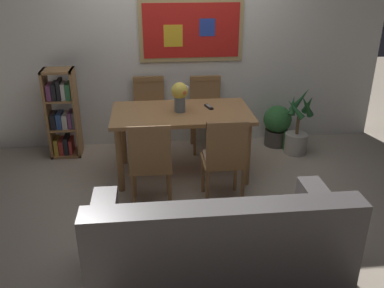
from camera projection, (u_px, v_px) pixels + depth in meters
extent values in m
plane|color=tan|center=(188.00, 188.00, 4.44)|extent=(12.00, 12.00, 0.00)
cube|color=silver|center=(177.00, 42.00, 5.12)|extent=(5.20, 0.10, 2.60)
cube|color=tan|center=(191.00, 31.00, 5.01)|extent=(1.26, 0.02, 0.74)
cube|color=red|center=(191.00, 31.00, 5.00)|extent=(1.16, 0.01, 0.64)
cube|color=gold|center=(173.00, 36.00, 4.99)|extent=(0.23, 0.00, 0.26)
cube|color=#263FA5|center=(207.00, 27.00, 5.00)|extent=(0.19, 0.00, 0.21)
cube|color=#9E7042|center=(181.00, 113.00, 4.47)|extent=(1.49, 0.82, 0.04)
cylinder|color=#9E7042|center=(120.00, 160.00, 4.26)|extent=(0.07, 0.07, 0.70)
cylinder|color=#9E7042|center=(247.00, 155.00, 4.39)|extent=(0.07, 0.07, 0.70)
cylinder|color=#9E7042|center=(123.00, 136.00, 4.86)|extent=(0.07, 0.07, 0.70)
cylinder|color=#9E7042|center=(235.00, 131.00, 4.99)|extent=(0.07, 0.07, 0.70)
cube|color=#9E7042|center=(223.00, 160.00, 4.06)|extent=(0.40, 0.40, 0.03)
cube|color=#997A66|center=(223.00, 158.00, 4.05)|extent=(0.36, 0.36, 0.03)
cylinder|color=#9E7042|center=(208.00, 190.00, 3.98)|extent=(0.04, 0.04, 0.42)
cylinder|color=#9E7042|center=(242.00, 188.00, 4.01)|extent=(0.04, 0.04, 0.42)
cylinder|color=#9E7042|center=(203.00, 174.00, 4.29)|extent=(0.04, 0.04, 0.42)
cylinder|color=#9E7042|center=(235.00, 172.00, 4.32)|extent=(0.04, 0.04, 0.42)
cube|color=#9E7042|center=(227.00, 145.00, 3.80)|extent=(0.38, 0.04, 0.46)
cube|color=#9E7042|center=(228.00, 125.00, 3.72)|extent=(0.38, 0.05, 0.06)
cube|color=#9E7042|center=(150.00, 118.00, 5.16)|extent=(0.40, 0.40, 0.03)
cube|color=#997A66|center=(150.00, 115.00, 5.15)|extent=(0.36, 0.36, 0.03)
cylinder|color=#9E7042|center=(164.00, 129.00, 5.42)|extent=(0.04, 0.04, 0.42)
cylinder|color=#9E7042|center=(137.00, 130.00, 5.39)|extent=(0.04, 0.04, 0.42)
cylinder|color=#9E7042|center=(165.00, 139.00, 5.11)|extent=(0.04, 0.04, 0.42)
cylinder|color=#9E7042|center=(137.00, 140.00, 5.08)|extent=(0.04, 0.04, 0.42)
cube|color=#9E7042|center=(149.00, 94.00, 5.23)|extent=(0.38, 0.04, 0.46)
cube|color=#9E7042|center=(148.00, 79.00, 5.15)|extent=(0.38, 0.05, 0.06)
cube|color=#9E7042|center=(151.00, 165.00, 3.98)|extent=(0.40, 0.40, 0.03)
cube|color=#997A66|center=(150.00, 162.00, 3.97)|extent=(0.36, 0.36, 0.03)
cylinder|color=#9E7042|center=(134.00, 195.00, 3.90)|extent=(0.04, 0.04, 0.42)
cylinder|color=#9E7042|center=(170.00, 193.00, 3.93)|extent=(0.04, 0.04, 0.42)
cylinder|color=#9E7042|center=(134.00, 178.00, 4.21)|extent=(0.04, 0.04, 0.42)
cylinder|color=#9E7042|center=(168.00, 176.00, 4.24)|extent=(0.04, 0.04, 0.42)
cube|color=#9E7042|center=(150.00, 149.00, 3.72)|extent=(0.38, 0.04, 0.46)
cube|color=#9E7042|center=(149.00, 129.00, 3.64)|extent=(0.38, 0.05, 0.06)
cube|color=#9E7042|center=(207.00, 117.00, 5.19)|extent=(0.40, 0.40, 0.03)
cube|color=#997A66|center=(207.00, 115.00, 5.18)|extent=(0.36, 0.36, 0.03)
cylinder|color=#9E7042|center=(218.00, 128.00, 5.45)|extent=(0.04, 0.04, 0.42)
cylinder|color=#9E7042|center=(192.00, 129.00, 5.42)|extent=(0.04, 0.04, 0.42)
cylinder|color=#9E7042|center=(222.00, 138.00, 5.14)|extent=(0.04, 0.04, 0.42)
cylinder|color=#9E7042|center=(195.00, 139.00, 5.11)|extent=(0.04, 0.04, 0.42)
cube|color=#9E7042|center=(205.00, 94.00, 5.25)|extent=(0.38, 0.04, 0.46)
cube|color=#9E7042|center=(205.00, 78.00, 5.17)|extent=(0.38, 0.05, 0.06)
cube|color=#514C4C|center=(216.00, 256.00, 3.12)|extent=(1.80, 0.84, 0.40)
cube|color=#514C4C|center=(225.00, 236.00, 2.66)|extent=(1.80, 0.20, 0.44)
cube|color=#514C4C|center=(102.00, 228.00, 2.91)|extent=(0.18, 0.80, 0.22)
cube|color=#514C4C|center=(325.00, 215.00, 3.07)|extent=(0.18, 0.80, 0.22)
cube|color=#334C72|center=(154.00, 235.00, 2.76)|extent=(0.32, 0.16, 0.33)
cube|color=#B78C33|center=(221.00, 231.00, 2.81)|extent=(0.32, 0.16, 0.33)
cube|color=#9E7042|center=(49.00, 114.00, 4.98)|extent=(0.03, 0.28, 1.08)
cube|color=#9E7042|center=(77.00, 113.00, 5.01)|extent=(0.03, 0.28, 1.08)
cube|color=#9E7042|center=(68.00, 153.00, 5.21)|extent=(0.36, 0.28, 0.03)
cube|color=#9E7042|center=(57.00, 71.00, 4.79)|extent=(0.36, 0.28, 0.03)
cube|color=#9E7042|center=(65.00, 127.00, 5.07)|extent=(0.30, 0.28, 0.02)
cube|color=#9E7042|center=(61.00, 99.00, 4.93)|extent=(0.30, 0.28, 0.02)
cube|color=gold|center=(58.00, 145.00, 5.16)|extent=(0.05, 0.22, 0.19)
cube|color=#B2332D|center=(63.00, 146.00, 5.16)|extent=(0.05, 0.22, 0.18)
cube|color=black|center=(67.00, 144.00, 5.16)|extent=(0.06, 0.22, 0.21)
cube|color=#B2332D|center=(72.00, 145.00, 5.17)|extent=(0.04, 0.22, 0.18)
cube|color=black|center=(54.00, 120.00, 5.02)|extent=(0.06, 0.22, 0.18)
cube|color=#2D4C8C|center=(60.00, 120.00, 5.03)|extent=(0.06, 0.22, 0.18)
cube|color=beige|center=(66.00, 120.00, 5.04)|extent=(0.06, 0.22, 0.17)
cube|color=#7F3F72|center=(71.00, 119.00, 5.04)|extent=(0.04, 0.22, 0.20)
cube|color=#595960|center=(76.00, 118.00, 5.04)|extent=(0.06, 0.22, 0.20)
cube|color=#7F3F72|center=(50.00, 91.00, 4.88)|extent=(0.05, 0.22, 0.18)
cube|color=black|center=(55.00, 90.00, 4.88)|extent=(0.05, 0.22, 0.20)
cube|color=black|center=(60.00, 89.00, 4.88)|extent=(0.04, 0.22, 0.23)
cube|color=beige|center=(64.00, 90.00, 4.89)|extent=(0.05, 0.22, 0.19)
cube|color=#337247|center=(69.00, 90.00, 4.89)|extent=(0.06, 0.22, 0.19)
cylinder|color=#4C4742|center=(276.00, 137.00, 5.44)|extent=(0.30, 0.30, 0.21)
cylinder|color=#332319|center=(277.00, 131.00, 5.40)|extent=(0.27, 0.27, 0.02)
sphere|color=#2D6B33|center=(278.00, 119.00, 5.34)|extent=(0.36, 0.36, 0.36)
cylinder|color=#2D6B33|center=(284.00, 141.00, 5.30)|extent=(0.03, 0.03, 0.27)
cylinder|color=#2D6B33|center=(284.00, 133.00, 5.54)|extent=(0.03, 0.03, 0.26)
cylinder|color=#B2ADA3|center=(296.00, 143.00, 5.20)|extent=(0.27, 0.27, 0.26)
cylinder|color=#332319|center=(297.00, 135.00, 5.15)|extent=(0.24, 0.24, 0.02)
cylinder|color=brown|center=(298.00, 124.00, 5.09)|extent=(0.04, 0.04, 0.26)
cone|color=#235B2D|center=(308.00, 104.00, 5.00)|extent=(0.08, 0.24, 0.28)
cone|color=#235B2D|center=(300.00, 100.00, 5.07)|extent=(0.26, 0.16, 0.33)
cone|color=#235B2D|center=(293.00, 105.00, 5.02)|extent=(0.16, 0.22, 0.24)
cone|color=#235B2D|center=(295.00, 109.00, 4.91)|extent=(0.24, 0.24, 0.24)
cone|color=#235B2D|center=(306.00, 106.00, 4.90)|extent=(0.25, 0.18, 0.31)
cylinder|color=slate|center=(180.00, 104.00, 4.43)|extent=(0.12, 0.12, 0.17)
sphere|color=#EACC4C|center=(180.00, 91.00, 4.37)|extent=(0.18, 0.18, 0.18)
sphere|color=#D86633|center=(176.00, 91.00, 4.43)|extent=(0.06, 0.06, 0.06)
sphere|color=#D86633|center=(184.00, 92.00, 4.32)|extent=(0.05, 0.05, 0.05)
sphere|color=silver|center=(186.00, 88.00, 4.39)|extent=(0.06, 0.06, 0.06)
cube|color=black|center=(209.00, 107.00, 4.57)|extent=(0.08, 0.16, 0.02)
cube|color=gray|center=(209.00, 106.00, 4.57)|extent=(0.06, 0.10, 0.00)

